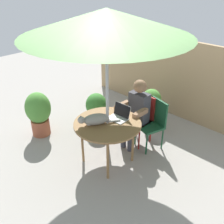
# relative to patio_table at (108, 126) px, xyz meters

# --- Properties ---
(ground_plane) EXTENTS (14.00, 14.00, 0.00)m
(ground_plane) POSITION_rel_patio_table_xyz_m (0.00, 0.00, -0.69)
(ground_plane) COLOR gray
(fence_back) EXTENTS (4.70, 0.08, 1.64)m
(fence_back) POSITION_rel_patio_table_xyz_m (0.00, 2.16, 0.13)
(fence_back) COLOR tan
(fence_back) RESTS_ON ground
(patio_table) EXTENTS (1.05, 1.05, 0.75)m
(patio_table) POSITION_rel_patio_table_xyz_m (0.00, 0.00, 0.00)
(patio_table) COLOR olive
(patio_table) RESTS_ON ground
(patio_umbrella) EXTENTS (2.27, 2.27, 2.40)m
(patio_umbrella) POSITION_rel_patio_table_xyz_m (0.00, 0.00, 1.54)
(patio_umbrella) COLOR #B7B7BC
(patio_umbrella) RESTS_ON ground
(chair_occupied) EXTENTS (0.40, 0.40, 0.89)m
(chair_occupied) POSITION_rel_patio_table_xyz_m (0.00, 0.86, -0.16)
(chair_occupied) COLOR maroon
(chair_occupied) RESTS_ON ground
(chair_empty) EXTENTS (0.50, 0.50, 0.89)m
(chair_empty) POSITION_rel_patio_table_xyz_m (0.26, 0.88, -0.16)
(chair_empty) COLOR #194C2D
(chair_empty) RESTS_ON ground
(person_seated) EXTENTS (0.48, 0.48, 1.23)m
(person_seated) POSITION_rel_patio_table_xyz_m (-0.00, 0.70, 0.01)
(person_seated) COLOR #3F3F47
(person_seated) RESTS_ON ground
(laptop) EXTENTS (0.31, 0.26, 0.21)m
(laptop) POSITION_rel_patio_table_xyz_m (0.03, 0.24, 0.12)
(laptop) COLOR silver
(laptop) RESTS_ON patio_table
(cat) EXTENTS (0.41, 0.56, 0.17)m
(cat) POSITION_rel_patio_table_xyz_m (-0.11, -0.16, 0.14)
(cat) COLOR gray
(cat) RESTS_ON patio_table
(potted_plant_near_fence) EXTENTS (0.47, 0.47, 0.87)m
(potted_plant_near_fence) POSITION_rel_patio_table_xyz_m (-1.50, -0.32, -0.20)
(potted_plant_near_fence) COLOR #9E5138
(potted_plant_near_fence) RESTS_ON ground
(potted_plant_by_chair) EXTENTS (0.39, 0.39, 0.77)m
(potted_plant_by_chair) POSITION_rel_patio_table_xyz_m (-0.22, 1.45, -0.25)
(potted_plant_by_chair) COLOR #595654
(potted_plant_by_chair) RESTS_ON ground
(potted_plant_corner) EXTENTS (0.42, 0.42, 0.73)m
(potted_plant_corner) POSITION_rel_patio_table_xyz_m (-0.93, 0.62, -0.28)
(potted_plant_corner) COLOR #595654
(potted_plant_corner) RESTS_ON ground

